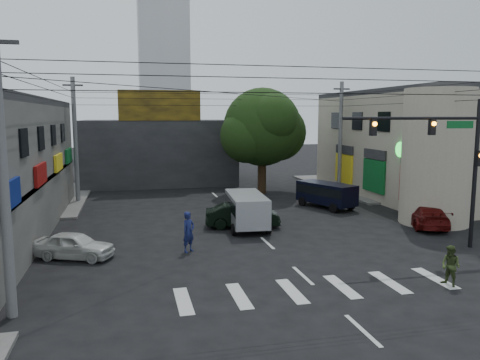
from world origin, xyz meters
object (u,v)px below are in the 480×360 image
object	(u,v)px
street_tree	(262,127)
white_compact	(74,245)
utility_pole_far_right	(340,138)
silver_minivan	(246,211)
utility_pole_far_left	(75,141)
dark_sedan	(242,215)
navy_van	(326,196)
pedestrian_olive	(451,266)
utility_pole_near_left	(3,175)
traffic_officer	(189,232)
maroon_sedan	(425,215)
traffic_gantry	(446,150)

from	to	relation	value
street_tree	white_compact	xyz separation A→B (m)	(-13.22, -15.44, -4.87)
utility_pole_far_right	silver_minivan	bearing A→B (deg)	-135.39
utility_pole_far_left	dark_sedan	size ratio (longest dim) A/B	2.06
silver_minivan	navy_van	distance (m)	8.20
dark_sedan	street_tree	bearing A→B (deg)	-11.89
white_compact	pedestrian_olive	world-z (taller)	pedestrian_olive
utility_pole_near_left	traffic_officer	size ratio (longest dim) A/B	4.75
utility_pole_near_left	maroon_sedan	world-z (taller)	utility_pole_near_left
pedestrian_olive	utility_pole_far_right	bearing A→B (deg)	147.27
traffic_gantry	maroon_sedan	distance (m)	6.43
utility_pole_far_left	navy_van	world-z (taller)	utility_pole_far_left
dark_sedan	navy_van	size ratio (longest dim) A/B	0.95
traffic_officer	utility_pole_far_left	bearing A→B (deg)	74.78
maroon_sedan	white_compact	bearing A→B (deg)	24.17
traffic_gantry	utility_pole_near_left	size ratio (longest dim) A/B	0.78
traffic_officer	traffic_gantry	bearing A→B (deg)	-50.59
traffic_officer	utility_pole_near_left	bearing A→B (deg)	-176.40
utility_pole_near_left	navy_van	size ratio (longest dim) A/B	1.95
utility_pole_far_right	pedestrian_olive	distance (m)	22.38
utility_pole_far_left	traffic_officer	world-z (taller)	utility_pole_far_left
street_tree	maroon_sedan	distance (m)	15.64
silver_minivan	navy_van	size ratio (longest dim) A/B	0.99
street_tree	silver_minivan	distance (m)	13.14
traffic_gantry	white_compact	size ratio (longest dim) A/B	1.88
pedestrian_olive	street_tree	bearing A→B (deg)	164.27
dark_sedan	traffic_officer	world-z (taller)	traffic_officer
traffic_gantry	navy_van	distance (m)	11.62
silver_minivan	utility_pole_far_right	bearing A→B (deg)	-41.09
traffic_gantry	utility_pole_far_right	distance (m)	17.21
utility_pole_far_right	traffic_officer	world-z (taller)	utility_pole_far_right
street_tree	utility_pole_far_right	xyz separation A→B (m)	(6.50, -1.00, -0.87)
utility_pole_near_left	white_compact	world-z (taller)	utility_pole_near_left
traffic_gantry	silver_minivan	world-z (taller)	traffic_gantry
traffic_gantry	maroon_sedan	size ratio (longest dim) A/B	1.46
dark_sedan	maroon_sedan	xyz separation A→B (m)	(10.42, -2.28, -0.04)
utility_pole_near_left	white_compact	bearing A→B (deg)	78.11
utility_pole_near_left	traffic_officer	distance (m)	9.47
street_tree	silver_minivan	size ratio (longest dim) A/B	1.86
street_tree	utility_pole_far_left	bearing A→B (deg)	-176.05
utility_pole_far_right	white_compact	size ratio (longest dim) A/B	2.40
silver_minivan	traffic_officer	size ratio (longest dim) A/B	2.42
utility_pole_near_left	maroon_sedan	distance (m)	22.31
utility_pole_far_right	navy_van	world-z (taller)	utility_pole_far_right
traffic_officer	pedestrian_olive	size ratio (longest dim) A/B	1.24
utility_pole_far_left	traffic_gantry	bearing A→B (deg)	-42.86
street_tree	navy_van	bearing A→B (deg)	-69.75
silver_minivan	pedestrian_olive	bearing A→B (deg)	-149.63
utility_pole_far_right	pedestrian_olive	bearing A→B (deg)	-104.39
maroon_sedan	navy_van	size ratio (longest dim) A/B	1.04
utility_pole_near_left	maroon_sedan	size ratio (longest dim) A/B	1.87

